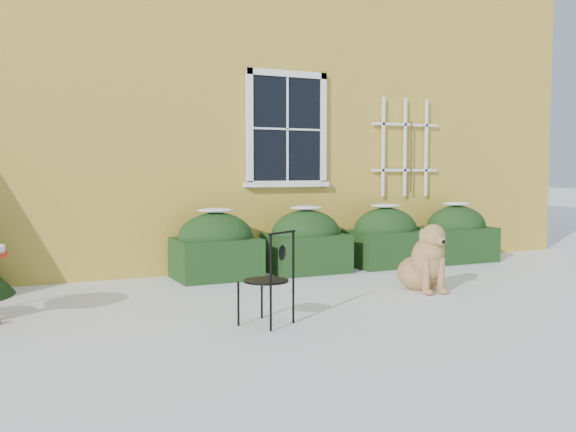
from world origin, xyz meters
TOP-DOWN VIEW (x-y plane):
  - ground at (0.00, 0.00)m, footprint 80.00×80.00m
  - house at (0.00, 7.00)m, footprint 12.40×8.40m
  - hedge_row at (1.65, 2.55)m, footprint 4.95×0.80m
  - patio_chair_near at (-0.67, -0.04)m, footprint 0.52×0.52m
  - dog at (1.61, 0.71)m, footprint 0.58×0.88m

SIDE VIEW (x-z plane):
  - ground at x=0.00m, z-range 0.00..0.00m
  - dog at x=1.61m, z-range -0.08..0.73m
  - hedge_row at x=1.65m, z-range -0.05..0.86m
  - patio_chair_near at x=-0.67m, z-range 0.00..0.85m
  - house at x=0.00m, z-range 0.02..6.42m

